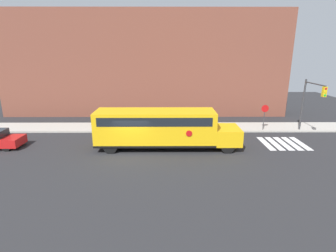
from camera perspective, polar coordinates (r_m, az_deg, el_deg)
ground_plane at (r=19.42m, az=-7.74°, el=-5.83°), size 60.00×60.00×0.00m
sidewalk_strip at (r=25.51m, az=-5.94°, el=-0.27°), size 44.00×3.00×0.15m
building_backdrop at (r=31.02m, az=-5.09°, el=13.30°), size 32.00×4.00×11.54m
crosswalk_stripes at (r=23.13m, az=23.77°, el=-3.48°), size 3.30×3.20×0.01m
school_bus at (r=19.69m, az=-1.59°, el=-0.19°), size 10.78×2.57×2.93m
stop_sign at (r=25.53m, az=20.25°, el=2.44°), size 0.66×0.10×2.49m
traffic_light at (r=25.80m, az=28.54°, el=5.20°), size 0.28×3.19×4.80m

